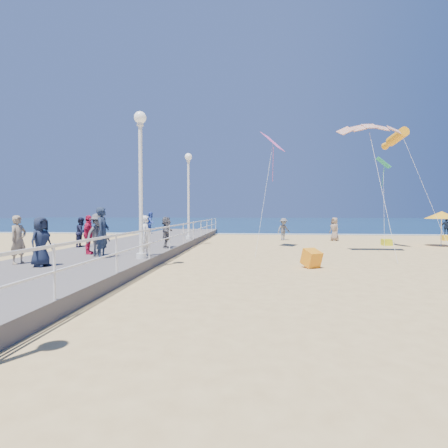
# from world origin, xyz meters

# --- Properties ---
(ground) EXTENTS (160.00, 160.00, 0.00)m
(ground) POSITION_xyz_m (0.00, 0.00, 0.00)
(ground) COLOR #DBB972
(ground) RESTS_ON ground
(ocean) EXTENTS (160.00, 90.00, 0.05)m
(ocean) POSITION_xyz_m (0.00, 65.00, 0.01)
(ocean) COLOR #0C2849
(ocean) RESTS_ON ground
(surf_line) EXTENTS (160.00, 1.20, 0.04)m
(surf_line) POSITION_xyz_m (0.00, 20.50, 0.03)
(surf_line) COLOR silver
(surf_line) RESTS_ON ground
(boardwalk) EXTENTS (5.00, 44.00, 0.40)m
(boardwalk) POSITION_xyz_m (-7.50, 0.00, 0.20)
(boardwalk) COLOR slate
(boardwalk) RESTS_ON ground
(railing) EXTENTS (0.05, 42.00, 0.55)m
(railing) POSITION_xyz_m (-5.05, 0.00, 1.25)
(railing) COLOR white
(railing) RESTS_ON boardwalk
(lamp_post_mid) EXTENTS (0.44, 0.44, 5.32)m
(lamp_post_mid) POSITION_xyz_m (-5.35, 0.00, 3.66)
(lamp_post_mid) COLOR white
(lamp_post_mid) RESTS_ON boardwalk
(lamp_post_far) EXTENTS (0.44, 0.44, 5.32)m
(lamp_post_far) POSITION_xyz_m (-5.35, 9.00, 3.66)
(lamp_post_far) COLOR white
(lamp_post_far) RESTS_ON boardwalk
(woman_holding_toddler) EXTENTS (0.43, 0.60, 1.56)m
(woman_holding_toddler) POSITION_xyz_m (-5.40, 0.74, 1.18)
(woman_holding_toddler) COLOR silver
(woman_holding_toddler) RESTS_ON boardwalk
(toddler_held) EXTENTS (0.36, 0.44, 0.84)m
(toddler_held) POSITION_xyz_m (-5.25, 0.89, 1.67)
(toddler_held) COLOR #3150BA
(toddler_held) RESTS_ON boardwalk
(spectator_0) EXTENTS (0.51, 0.72, 1.88)m
(spectator_0) POSITION_xyz_m (-6.85, 0.10, 1.34)
(spectator_0) COLOR #1B263C
(spectator_0) RESTS_ON boardwalk
(spectator_2) EXTENTS (1.01, 1.22, 1.64)m
(spectator_2) POSITION_xyz_m (-7.25, 0.58, 1.22)
(spectator_2) COLOR #4F4F53
(spectator_2) RESTS_ON boardwalk
(spectator_3) EXTENTS (0.50, 0.96, 1.57)m
(spectator_3) POSITION_xyz_m (-7.89, 1.09, 1.18)
(spectator_3) COLOR #CC1945
(spectator_3) RESTS_ON boardwalk
(spectator_4) EXTENTS (0.68, 0.86, 1.54)m
(spectator_4) POSITION_xyz_m (-7.84, -2.10, 1.17)
(spectator_4) COLOR #171E33
(spectator_4) RESTS_ON boardwalk
(spectator_5) EXTENTS (0.61, 1.41, 1.47)m
(spectator_5) POSITION_xyz_m (-5.40, 3.80, 1.14)
(spectator_5) COLOR #565559
(spectator_5) RESTS_ON boardwalk
(spectator_6) EXTENTS (0.49, 0.65, 1.59)m
(spectator_6) POSITION_xyz_m (-8.92, -1.64, 1.19)
(spectator_6) COLOR gray
(spectator_6) RESTS_ON boardwalk
(spectator_7) EXTENTS (0.55, 0.70, 1.43)m
(spectator_7) POSITION_xyz_m (-9.60, 3.83, 1.12)
(spectator_7) COLOR #171A34
(spectator_7) RESTS_ON boardwalk
(beach_walker_a) EXTENTS (1.22, 1.08, 1.64)m
(beach_walker_a) POSITION_xyz_m (0.86, 13.77, 0.82)
(beach_walker_a) COLOR #5D5E63
(beach_walker_a) RESTS_ON ground
(beach_walker_b) EXTENTS (0.99, 0.61, 1.58)m
(beach_walker_b) POSITION_xyz_m (15.34, 19.59, 0.79)
(beach_walker_b) COLOR #162031
(beach_walker_b) RESTS_ON ground
(beach_walker_c) EXTENTS (0.87, 0.99, 1.70)m
(beach_walker_c) POSITION_xyz_m (4.49, 13.56, 0.85)
(beach_walker_c) COLOR gray
(beach_walker_c) RESTS_ON ground
(box_kite) EXTENTS (0.83, 0.89, 0.74)m
(box_kite) POSITION_xyz_m (0.89, 0.92, 0.30)
(box_kite) COLOR #EE560E
(box_kite) RESTS_ON ground
(beach_umbrella) EXTENTS (1.90, 1.90, 2.14)m
(beach_umbrella) POSITION_xyz_m (10.05, 9.95, 1.91)
(beach_umbrella) COLOR white
(beach_umbrella) RESTS_ON ground
(beach_chair_left) EXTENTS (0.55, 0.55, 0.40)m
(beach_chair_left) POSITION_xyz_m (6.98, 10.28, 0.20)
(beach_chair_left) COLOR yellow
(beach_chair_left) RESTS_ON ground
(beach_chair_right) EXTENTS (0.55, 0.55, 0.40)m
(beach_chair_right) POSITION_xyz_m (12.69, 14.49, 0.20)
(beach_chair_right) COLOR yellow
(beach_chair_right) RESTS_ON ground
(kite_parafoil) EXTENTS (3.05, 0.94, 0.65)m
(kite_parafoil) POSITION_xyz_m (4.44, 5.78, 6.37)
(kite_parafoil) COLOR #CC4518
(kite_windsock) EXTENTS (0.98, 2.50, 1.04)m
(kite_windsock) POSITION_xyz_m (6.77, 8.34, 6.35)
(kite_windsock) COLOR orange
(kite_diamond_pink) EXTENTS (1.50, 1.72, 1.00)m
(kite_diamond_pink) POSITION_xyz_m (-0.22, 7.99, 6.11)
(kite_diamond_pink) COLOR #E955AC
(kite_diamond_green) EXTENTS (0.94, 1.14, 0.69)m
(kite_diamond_green) POSITION_xyz_m (7.09, 11.41, 5.31)
(kite_diamond_green) COLOR #23A66B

